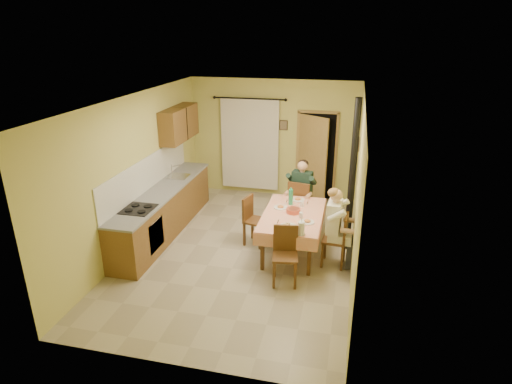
% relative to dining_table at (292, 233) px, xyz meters
% --- Properties ---
extents(floor, '(4.00, 6.00, 0.01)m').
position_rel_dining_table_xyz_m(floor, '(-0.91, -0.18, -0.38)').
color(floor, tan).
rests_on(floor, ground).
extents(room_shell, '(4.04, 6.04, 2.82)m').
position_rel_dining_table_xyz_m(room_shell, '(-0.91, -0.18, 1.44)').
color(room_shell, '#D0CB6A').
rests_on(room_shell, ground).
extents(kitchen_run, '(0.64, 3.64, 1.56)m').
position_rel_dining_table_xyz_m(kitchen_run, '(-2.62, 0.22, 0.10)').
color(kitchen_run, brown).
rests_on(kitchen_run, ground).
extents(upper_cabinets, '(0.35, 1.40, 0.70)m').
position_rel_dining_table_xyz_m(upper_cabinets, '(-2.73, 1.52, 1.57)').
color(upper_cabinets, brown).
rests_on(upper_cabinets, room_shell).
extents(curtain, '(1.70, 0.07, 2.22)m').
position_rel_dining_table_xyz_m(curtain, '(-1.46, 2.72, 0.88)').
color(curtain, black).
rests_on(curtain, ground).
extents(doorway, '(0.96, 0.51, 2.15)m').
position_rel_dining_table_xyz_m(doorway, '(0.10, 2.69, 0.67)').
color(doorway, black).
rests_on(doorway, ground).
extents(dining_table, '(1.07, 1.78, 0.76)m').
position_rel_dining_table_xyz_m(dining_table, '(0.00, 0.00, 0.00)').
color(dining_table, '#EC9B7B').
rests_on(dining_table, ground).
extents(tableware, '(0.80, 1.64, 0.33)m').
position_rel_dining_table_xyz_m(tableware, '(0.03, -0.09, 0.43)').
color(tableware, white).
rests_on(tableware, dining_table).
extents(chair_far, '(0.52, 0.52, 1.01)m').
position_rel_dining_table_xyz_m(chair_far, '(0.00, 1.13, -0.09)').
color(chair_far, '#543316').
rests_on(chair_far, ground).
extents(chair_near, '(0.45, 0.45, 0.95)m').
position_rel_dining_table_xyz_m(chair_near, '(0.04, -1.06, -0.09)').
color(chair_near, '#543316').
rests_on(chair_near, ground).
extents(chair_right, '(0.43, 0.43, 0.95)m').
position_rel_dining_table_xyz_m(chair_right, '(0.79, -0.31, -0.09)').
color(chair_right, '#543316').
rests_on(chair_right, ground).
extents(chair_left, '(0.47, 0.47, 0.95)m').
position_rel_dining_table_xyz_m(chair_left, '(-0.73, 0.15, -0.09)').
color(chair_left, '#543316').
rests_on(chair_left, ground).
extents(man_far, '(0.62, 0.52, 1.39)m').
position_rel_dining_table_xyz_m(man_far, '(0.00, 1.15, 0.50)').
color(man_far, '#192D23').
rests_on(man_far, chair_far).
extents(man_right, '(0.48, 0.60, 1.39)m').
position_rel_dining_table_xyz_m(man_right, '(0.77, -0.31, 0.50)').
color(man_right, silver).
rests_on(man_right, chair_right).
extents(stove_flue, '(0.24, 0.24, 2.80)m').
position_rel_dining_table_xyz_m(stove_flue, '(0.99, 0.42, 0.64)').
color(stove_flue, black).
rests_on(stove_flue, ground).
extents(picture_back, '(0.19, 0.03, 0.23)m').
position_rel_dining_table_xyz_m(picture_back, '(-0.66, 2.79, 1.37)').
color(picture_back, black).
rests_on(picture_back, room_shell).
extents(picture_right, '(0.03, 0.31, 0.21)m').
position_rel_dining_table_xyz_m(picture_right, '(1.06, 1.02, 1.47)').
color(picture_right, brown).
rests_on(picture_right, room_shell).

